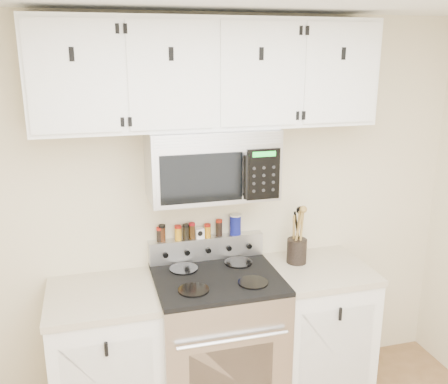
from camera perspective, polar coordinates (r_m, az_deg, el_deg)
name	(u,v)px	position (r m, az deg, el deg)	size (l,w,h in m)	color
back_wall	(205,214)	(3.27, -2.20, -2.48)	(3.50, 0.01, 2.50)	beige
range	(218,342)	(3.32, -0.75, -16.80)	(0.76, 0.65, 1.10)	#B7B7BA
base_cabinet_left	(107,361)	(3.28, -13.24, -18.29)	(0.64, 0.62, 0.92)	white
base_cabinet_right	(315,329)	(3.56, 10.36, -15.11)	(0.64, 0.62, 0.92)	white
microwave	(212,163)	(2.99, -1.43, 3.32)	(0.76, 0.44, 0.42)	#9E9EA3
upper_cabinets	(210,74)	(2.94, -1.64, 13.36)	(2.00, 0.35, 0.62)	white
utensil_crock	(297,249)	(3.35, 8.32, -6.46)	(0.13, 0.13, 0.38)	black
kitchen_timer	(199,233)	(3.26, -2.84, -4.69)	(0.06, 0.05, 0.07)	white
salt_canister	(235,224)	(3.31, 1.31, -3.71)	(0.08, 0.08, 0.14)	navy
spice_jar_0	(159,234)	(3.22, -7.39, -4.83)	(0.04, 0.04, 0.10)	black
spice_jar_1	(162,233)	(3.22, -7.08, -4.68)	(0.04, 0.04, 0.11)	#3F200F
spice_jar_2	(178,233)	(3.23, -5.26, -4.64)	(0.05, 0.05, 0.10)	orange
spice_jar_3	(186,232)	(3.24, -4.36, -4.53)	(0.04, 0.04, 0.10)	black
spice_jar_4	(192,231)	(3.25, -3.68, -4.42)	(0.04, 0.04, 0.11)	#3C240E
spice_jar_5	(208,230)	(3.27, -1.89, -4.41)	(0.04, 0.04, 0.09)	#C68317
spice_jar_6	(219,228)	(3.29, -0.57, -4.09)	(0.04, 0.04, 0.11)	black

